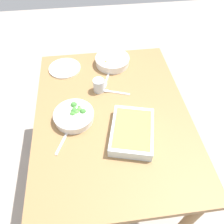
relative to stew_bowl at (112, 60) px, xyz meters
name	(u,v)px	position (x,y,z in m)	size (l,w,h in m)	color
ground_plane	(112,168)	(0.45, -0.06, -0.77)	(6.00, 6.00, 0.00)	#9E9389
dining_table	(112,121)	(0.45, -0.06, -0.12)	(1.20, 0.90, 0.74)	olive
stew_bowl	(112,60)	(0.00, 0.00, 0.00)	(0.24, 0.24, 0.06)	silver
broccoli_bowl	(74,115)	(0.47, -0.28, 0.00)	(0.23, 0.23, 0.07)	silver
baking_dish	(132,131)	(0.62, 0.03, 0.00)	(0.35, 0.29, 0.06)	silver
drink_cup	(99,86)	(0.26, -0.12, 0.01)	(0.07, 0.07, 0.08)	#B2BCC6
side_plate	(65,68)	(0.01, -0.34, -0.03)	(0.22, 0.22, 0.01)	silver
spoon_by_stew	(110,67)	(0.04, -0.02, -0.03)	(0.16, 0.11, 0.01)	silver
spoon_by_broccoli	(65,137)	(0.59, -0.33, -0.03)	(0.17, 0.09, 0.01)	silver
spoon_spare	(112,92)	(0.29, -0.04, -0.03)	(0.08, 0.17, 0.01)	silver
fork_on_table	(106,80)	(0.17, -0.06, -0.03)	(0.17, 0.08, 0.01)	silver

